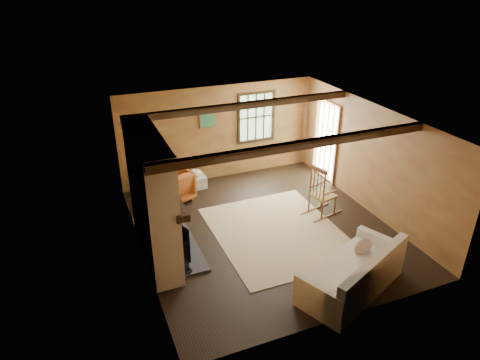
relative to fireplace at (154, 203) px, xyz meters
name	(u,v)px	position (x,y,z in m)	size (l,w,h in m)	color
ground	(264,229)	(2.23, 0.00, -1.10)	(5.50, 5.50, 0.00)	black
room_envelope	(271,151)	(2.45, 0.26, 0.53)	(5.02, 5.52, 2.44)	olive
fireplace	(154,203)	(0.00, 0.00, 0.00)	(1.02, 2.30, 2.40)	#954339
rug	(277,232)	(2.43, -0.20, -1.10)	(2.50, 3.00, 0.01)	tan
rocking_chair	(322,194)	(3.64, 0.12, -0.61)	(0.93, 0.63, 1.17)	tan
sofa	(355,276)	(2.82, -2.26, -0.81)	(2.22, 1.63, 0.82)	beige
firewood_pile	(148,187)	(0.32, 2.60, -0.99)	(0.63, 0.12, 0.23)	#533623
laundry_basket	(195,182)	(1.45, 2.38, -0.95)	(0.50, 0.38, 0.30)	silver
basket_pillow	(195,173)	(1.45, 2.38, -0.71)	(0.36, 0.28, 0.18)	beige
armchair	(173,186)	(0.78, 1.96, -0.73)	(0.79, 0.81, 0.74)	#BF6026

